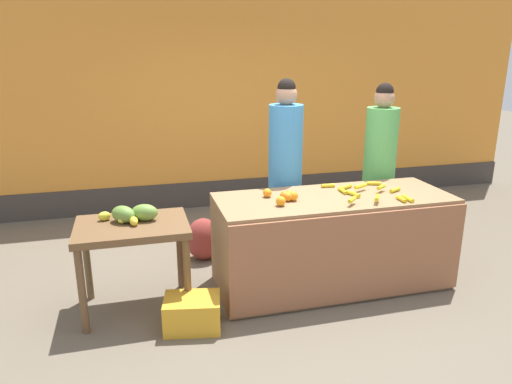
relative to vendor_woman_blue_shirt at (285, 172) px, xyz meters
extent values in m
plane|color=#665B4C|center=(-0.16, -0.66, -0.95)|extent=(24.00, 24.00, 0.00)
cube|color=orange|center=(-0.16, 2.06, 0.58)|extent=(8.94, 0.20, 3.06)
cube|color=#3F3833|center=(-0.16, 1.95, -0.77)|extent=(8.94, 0.04, 0.36)
cube|color=olive|center=(0.25, -0.66, -0.51)|extent=(2.14, 0.81, 0.86)
cube|color=#985E3E|center=(0.25, -1.08, -0.51)|extent=(2.14, 0.03, 0.80)
cube|color=brown|center=(-1.53, -0.66, -0.21)|extent=(0.91, 0.65, 0.06)
cylinder|color=brown|center=(-1.94, -0.93, -0.59)|extent=(0.06, 0.06, 0.71)
cylinder|color=brown|center=(-1.13, -0.93, -0.59)|extent=(0.06, 0.06, 0.71)
cylinder|color=brown|center=(-1.94, -0.38, -0.59)|extent=(0.06, 0.06, 0.71)
cylinder|color=brown|center=(-1.13, -0.38, -0.59)|extent=(0.06, 0.06, 0.71)
cylinder|color=gold|center=(0.42, -0.68, -0.06)|extent=(0.09, 0.16, 0.04)
cylinder|color=gold|center=(0.78, -0.41, -0.06)|extent=(0.14, 0.08, 0.04)
cylinder|color=gold|center=(0.45, -0.47, -0.06)|extent=(0.15, 0.10, 0.04)
cylinder|color=gold|center=(0.43, -0.71, -0.06)|extent=(0.04, 0.13, 0.04)
cylinder|color=yellow|center=(0.82, -0.94, -0.06)|extent=(0.04, 0.16, 0.04)
cylinder|color=gold|center=(0.76, -0.94, -0.06)|extent=(0.04, 0.13, 0.04)
cylinder|color=yellow|center=(0.31, -0.37, -0.06)|extent=(0.13, 0.05, 0.04)
cylinder|color=gold|center=(0.38, -0.57, -0.06)|extent=(0.04, 0.15, 0.04)
cylinder|color=gold|center=(0.86, -0.67, -0.06)|extent=(0.13, 0.09, 0.04)
cylinder|color=gold|center=(0.29, -0.93, -0.03)|extent=(0.12, 0.11, 0.04)
cylinder|color=yellow|center=(0.52, -0.94, -0.03)|extent=(0.10, 0.13, 0.04)
cylinder|color=yellow|center=(0.55, -0.57, -0.03)|extent=(0.15, 0.10, 0.04)
cylinder|color=gold|center=(0.73, -0.64, -0.03)|extent=(0.12, 0.10, 0.04)
sphere|color=orange|center=(-0.22, -0.66, -0.04)|extent=(0.08, 0.08, 0.08)
sphere|color=orange|center=(-0.18, -0.66, -0.04)|extent=(0.09, 0.09, 0.09)
sphere|color=orange|center=(-0.30, -0.80, -0.04)|extent=(0.08, 0.08, 0.08)
sphere|color=orange|center=(-0.34, -0.53, -0.04)|extent=(0.08, 0.08, 0.08)
sphere|color=orange|center=(-0.15, -0.69, -0.04)|extent=(0.09, 0.09, 0.09)
sphere|color=orange|center=(-0.20, -0.69, -0.04)|extent=(0.08, 0.08, 0.08)
ellipsoid|color=#D2D844|center=(-1.59, -0.62, -0.14)|extent=(0.12, 0.13, 0.07)
ellipsoid|color=#D3DE39|center=(-1.44, -0.52, -0.13)|extent=(0.13, 0.11, 0.08)
ellipsoid|color=yellow|center=(-1.55, -0.53, -0.14)|extent=(0.08, 0.11, 0.08)
ellipsoid|color=yellow|center=(-1.75, -0.52, -0.14)|extent=(0.12, 0.09, 0.08)
ellipsoid|color=yellow|center=(-1.51, -0.70, -0.14)|extent=(0.08, 0.12, 0.07)
ellipsoid|color=olive|center=(-1.42, -0.60, -0.11)|extent=(0.25, 0.20, 0.14)
ellipsoid|color=olive|center=(-1.59, -0.60, -0.11)|extent=(0.26, 0.25, 0.14)
cylinder|color=#33333D|center=(0.00, 0.00, -0.58)|extent=(0.29, 0.29, 0.73)
cylinder|color=#3F8CCC|center=(0.00, 0.00, 0.23)|extent=(0.34, 0.34, 0.89)
sphere|color=tan|center=(0.00, 0.00, 0.77)|extent=(0.21, 0.21, 0.21)
sphere|color=black|center=(0.00, 0.00, 0.84)|extent=(0.18, 0.18, 0.18)
cylinder|color=#33333D|center=(1.06, 0.01, -0.60)|extent=(0.29, 0.29, 0.70)
cylinder|color=#59B259|center=(1.06, 0.01, 0.18)|extent=(0.34, 0.34, 0.86)
sphere|color=tan|center=(1.06, 0.01, 0.71)|extent=(0.21, 0.21, 0.21)
sphere|color=black|center=(1.06, 0.01, 0.78)|extent=(0.18, 0.18, 0.18)
cube|color=gold|center=(-1.12, -1.08, -0.82)|extent=(0.49, 0.40, 0.26)
ellipsoid|color=maroon|center=(-0.83, 0.19, -0.72)|extent=(0.39, 0.33, 0.45)
camera|label=1|loc=(-1.49, -4.42, 1.18)|focal=33.28mm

